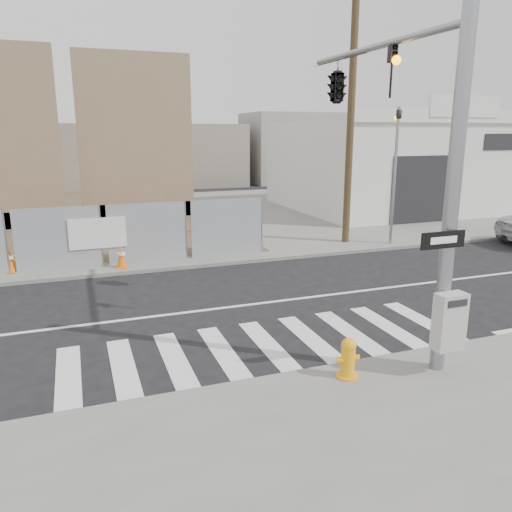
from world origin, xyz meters
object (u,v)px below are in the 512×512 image
object	(u,v)px
auto_shop	(396,165)
traffic_cone_d	(121,257)
signal_pole	(369,114)
fire_hydrant	(348,358)
traffic_cone_c	(10,261)

from	to	relation	value
auto_shop	traffic_cone_d	size ratio (longest dim) A/B	17.15
signal_pole	auto_shop	size ratio (longest dim) A/B	0.58
fire_hydrant	signal_pole	bearing A→B (deg)	78.26
auto_shop	fire_hydrant	distance (m)	22.06
fire_hydrant	traffic_cone_d	size ratio (longest dim) A/B	1.06
fire_hydrant	traffic_cone_c	distance (m)	11.61
auto_shop	fire_hydrant	bearing A→B (deg)	-127.12
auto_shop	traffic_cone_c	xyz separation A→B (m)	(-19.66, -7.83, -2.05)
signal_pole	fire_hydrant	distance (m)	5.27
signal_pole	traffic_cone_c	distance (m)	11.68
signal_pole	fire_hydrant	size ratio (longest dim) A/B	9.40
fire_hydrant	traffic_cone_c	xyz separation A→B (m)	(-6.40, 9.68, -0.00)
signal_pole	traffic_cone_d	world-z (taller)	signal_pole
traffic_cone_c	signal_pole	bearing A→B (deg)	-41.35
signal_pole	traffic_cone_d	xyz separation A→B (m)	(-4.84, 6.58, -4.32)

